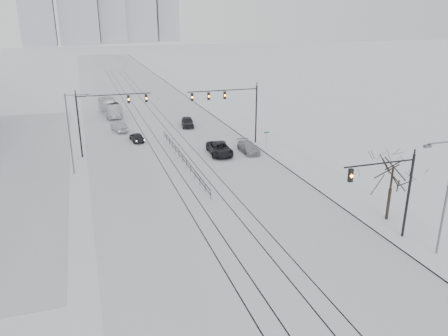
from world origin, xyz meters
TOP-DOWN VIEW (x-y plane):
  - ground at (0.00, 0.00)m, footprint 500.00×500.00m
  - road at (0.00, 60.00)m, footprint 22.00×260.00m
  - sidewalk_east at (13.50, 60.00)m, footprint 5.00×260.00m
  - curb at (11.05, 60.00)m, footprint 0.10×260.00m
  - parking_strip at (-20.00, 35.00)m, footprint 14.00×60.00m
  - tram_rails at (-0.00, 40.00)m, footprint 5.30×180.00m
  - traffic_mast_near at (10.79, 6.00)m, footprint 6.10×0.37m
  - traffic_mast_ne at (8.15, 34.99)m, footprint 9.60×0.37m
  - traffic_mast_nw at (-8.52, 36.00)m, footprint 9.10×0.37m
  - street_light_east at (12.70, 3.00)m, footprint 2.73×0.25m
  - street_light_west at (-12.20, 30.00)m, footprint 2.73×0.25m
  - bare_tree at (13.20, 9.00)m, footprint 4.40×4.40m
  - median_fence at (0.00, 30.00)m, footprint 0.06×24.00m
  - street_sign at (11.80, 32.00)m, footprint 0.70×0.06m
  - sedan_sb_inner at (-4.04, 41.05)m, footprint 1.96×3.95m
  - sedan_sb_outer at (-5.85, 47.61)m, footprint 2.44×4.71m
  - sedan_nb_front at (5.20, 31.63)m, footprint 2.99×5.81m
  - sedan_nb_right at (9.01, 31.29)m, footprint 1.91×4.67m
  - sedan_nb_far at (4.81, 47.30)m, footprint 2.59×4.82m
  - box_truck at (-6.28, 59.70)m, footprint 3.45×10.26m

SIDE VIEW (x-z plane):
  - ground at x=0.00m, z-range 0.00..0.00m
  - road at x=0.00m, z-range 0.00..0.02m
  - parking_strip at x=-20.00m, z-range 0.00..0.03m
  - tram_rails at x=0.00m, z-range 0.02..0.03m
  - curb at x=11.05m, z-range 0.00..0.12m
  - sidewalk_east at x=13.50m, z-range 0.00..0.16m
  - median_fence at x=0.00m, z-range 0.03..1.03m
  - sedan_sb_inner at x=-4.04m, z-range 0.00..1.29m
  - sedan_nb_right at x=9.01m, z-range 0.00..1.36m
  - sedan_sb_outer at x=-5.85m, z-range 0.00..1.48m
  - sedan_nb_far at x=4.81m, z-range 0.00..1.56m
  - sedan_nb_front at x=5.20m, z-range 0.00..1.57m
  - box_truck at x=-6.28m, z-range 0.00..2.80m
  - street_sign at x=11.80m, z-range 0.41..2.81m
  - bare_tree at x=13.20m, z-range 1.44..7.54m
  - traffic_mast_near at x=10.79m, z-range 1.06..8.06m
  - street_light_east at x=12.70m, z-range 0.71..9.71m
  - street_light_west at x=-12.20m, z-range 0.71..9.71m
  - traffic_mast_nw at x=-8.52m, z-range 1.57..9.57m
  - traffic_mast_ne at x=8.15m, z-range 1.76..9.76m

